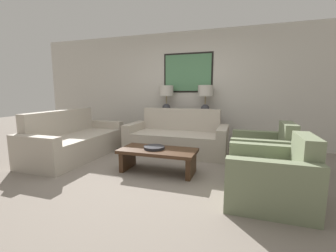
{
  "coord_description": "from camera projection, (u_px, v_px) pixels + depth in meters",
  "views": [
    {
      "loc": [
        1.26,
        -2.93,
        1.26
      ],
      "look_at": [
        0.01,
        0.84,
        0.65
      ],
      "focal_mm": 24.0,
      "sensor_mm": 36.0,
      "label": 1
    }
  ],
  "objects": [
    {
      "name": "couch_by_back_wall",
      "position": [
        177.0,
        138.0,
        4.68
      ],
      "size": [
        2.05,
        0.91,
        0.9
      ],
      "color": "#ADA393",
      "rests_on": "ground_plane"
    },
    {
      "name": "decorative_bowl",
      "position": [
        154.0,
        148.0,
        3.52
      ],
      "size": [
        0.33,
        0.33,
        0.04
      ],
      "color": "#232328",
      "rests_on": "coffee_table"
    },
    {
      "name": "ground_plane",
      "position": [
        150.0,
        177.0,
        3.33
      ],
      "size": [
        20.0,
        20.0,
        0.0
      ],
      "primitive_type": "plane",
      "color": "slate"
    },
    {
      "name": "coffee_table",
      "position": [
        158.0,
        155.0,
        3.52
      ],
      "size": [
        1.2,
        0.57,
        0.37
      ],
      "color": "#3D2616",
      "rests_on": "ground_plane"
    },
    {
      "name": "table_lamp_left",
      "position": [
        166.0,
        95.0,
        5.32
      ],
      "size": [
        0.34,
        0.34,
        0.64
      ],
      "color": "#333338",
      "rests_on": "console_table"
    },
    {
      "name": "console_table",
      "position": [
        185.0,
        129.0,
        5.3
      ],
      "size": [
        1.48,
        0.39,
        0.76
      ],
      "color": "#332319",
      "rests_on": "ground_plane"
    },
    {
      "name": "couch_by_side",
      "position": [
        75.0,
        142.0,
        4.38
      ],
      "size": [
        0.91,
        2.05,
        0.9
      ],
      "color": "#ADA393",
      "rests_on": "ground_plane"
    },
    {
      "name": "armchair_near_camera",
      "position": [
        271.0,
        178.0,
        2.56
      ],
      "size": [
        0.9,
        0.88,
        0.8
      ],
      "color": "#707A5B",
      "rests_on": "ground_plane"
    },
    {
      "name": "armchair_near_back_wall",
      "position": [
        263.0,
        155.0,
        3.51
      ],
      "size": [
        0.9,
        0.88,
        0.8
      ],
      "color": "#707A5B",
      "rests_on": "ground_plane"
    },
    {
      "name": "table_lamp_right",
      "position": [
        205.0,
        95.0,
        5.03
      ],
      "size": [
        0.34,
        0.34,
        0.64
      ],
      "color": "#333338",
      "rests_on": "console_table"
    },
    {
      "name": "back_wall",
      "position": [
        188.0,
        89.0,
        5.41
      ],
      "size": [
        8.08,
        0.12,
        2.65
      ],
      "color": "beige",
      "rests_on": "ground_plane"
    }
  ]
}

